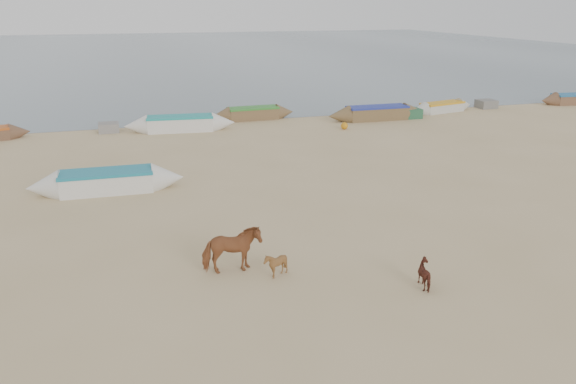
# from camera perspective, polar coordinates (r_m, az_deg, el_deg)

# --- Properties ---
(ground) EXTENTS (140.00, 140.00, 0.00)m
(ground) POSITION_cam_1_polar(r_m,az_deg,el_deg) (17.17, 3.93, -7.26)
(ground) COLOR tan
(ground) RESTS_ON ground
(sea) EXTENTS (160.00, 160.00, 0.00)m
(sea) POSITION_cam_1_polar(r_m,az_deg,el_deg) (96.85, -14.01, 13.69)
(sea) COLOR slate
(sea) RESTS_ON ground
(cow_adult) EXTENTS (1.70, 0.80, 1.43)m
(cow_adult) POSITION_cam_1_polar(r_m,az_deg,el_deg) (16.39, -5.75, -5.87)
(cow_adult) COLOR brown
(cow_adult) RESTS_ON ground
(calf_front) EXTENTS (0.85, 0.79, 0.78)m
(calf_front) POSITION_cam_1_polar(r_m,az_deg,el_deg) (16.20, -1.26, -7.35)
(calf_front) COLOR brown
(calf_front) RESTS_ON ground
(calf_right) EXTENTS (0.82, 0.89, 0.75)m
(calf_right) POSITION_cam_1_polar(r_m,az_deg,el_deg) (16.13, 14.00, -8.12)
(calf_right) COLOR #5E2B1E
(calf_right) RESTS_ON ground
(near_canoe) EXTENTS (6.36, 1.58, 0.90)m
(near_canoe) POSITION_cam_1_polar(r_m,az_deg,el_deg) (24.52, -17.91, 1.04)
(near_canoe) COLOR silver
(near_canoe) RESTS_ON ground
(waterline_canoes) EXTENTS (58.82, 3.95, 0.95)m
(waterline_canoes) POSITION_cam_1_polar(r_m,az_deg,el_deg) (35.95, -8.02, 7.13)
(waterline_canoes) COLOR brown
(waterline_canoes) RESTS_ON ground
(beach_clutter) EXTENTS (42.48, 4.71, 0.64)m
(beach_clutter) POSITION_cam_1_polar(r_m,az_deg,el_deg) (36.46, -2.36, 7.26)
(beach_clutter) COLOR #306C31
(beach_clutter) RESTS_ON ground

